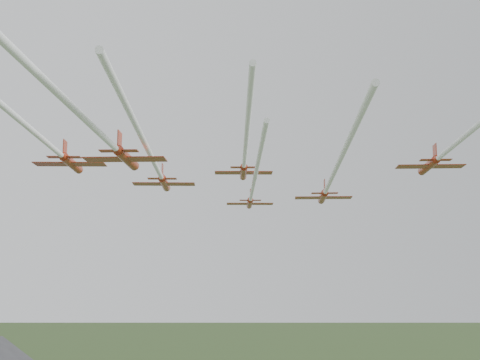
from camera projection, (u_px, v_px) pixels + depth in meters
name	position (u px, v px, depth m)	size (l,w,h in m)	color
jet_lead	(253.00, 188.00, 104.94)	(27.12, 60.40, 2.54)	#A72D15
jet_row2_left	(155.00, 164.00, 89.59)	(26.58, 61.20, 2.91)	#A72D15
jet_row2_right	(331.00, 179.00, 88.25)	(30.22, 57.30, 2.64)	#A72D15
jet_row3_left	(54.00, 148.00, 83.38)	(20.92, 45.57, 2.94)	#A72D15
jet_row3_mid	(245.00, 155.00, 83.32)	(21.96, 47.80, 2.45)	#A72D15
jet_row3_right	(446.00, 151.00, 82.86)	(22.60, 42.52, 2.74)	#A72D15
jet_row4_left	(94.00, 128.00, 63.99)	(28.61, 55.62, 2.87)	#A72D15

